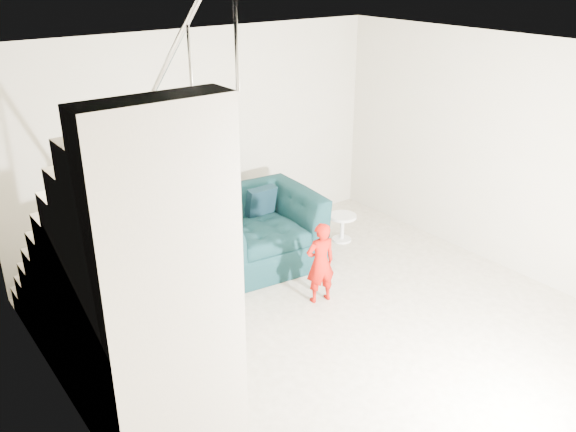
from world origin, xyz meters
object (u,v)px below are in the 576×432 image
(side_table, at_px, (342,223))
(staircase, at_px, (123,293))
(armchair, at_px, (257,230))
(toddler, at_px, (320,263))

(side_table, bearing_deg, staircase, -161.22)
(armchair, distance_m, toddler, 1.13)
(staircase, bearing_deg, armchair, 30.80)
(armchair, height_order, toddler, toddler)
(toddler, distance_m, staircase, 2.28)
(armchair, xyz_separation_m, toddler, (0.05, -1.13, 0.02))
(side_table, distance_m, staircase, 3.67)
(armchair, bearing_deg, toddler, -81.45)
(toddler, relative_size, staircase, 0.25)
(armchair, relative_size, staircase, 0.37)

